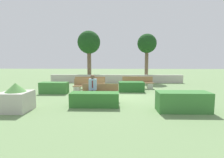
# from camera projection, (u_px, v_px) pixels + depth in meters

# --- Properties ---
(ground_plane) EXTENTS (60.00, 60.00, 0.00)m
(ground_plane) POSITION_uv_depth(u_px,v_px,m) (116.00, 95.00, 10.16)
(ground_plane) COLOR #6B8956
(perimeter_wall) EXTENTS (11.84, 0.30, 0.71)m
(perimeter_wall) POSITION_uv_depth(u_px,v_px,m) (116.00, 79.00, 15.71)
(perimeter_wall) COLOR #B7B2A8
(perimeter_wall) RESTS_ON ground_plane
(bench_front) EXTENTS (1.83, 0.48, 0.85)m
(bench_front) POSITION_uv_depth(u_px,v_px,m) (100.00, 95.00, 8.66)
(bench_front) COLOR #937047
(bench_front) RESTS_ON ground_plane
(bench_left_side) EXTENTS (2.18, 0.49, 0.85)m
(bench_left_side) POSITION_uv_depth(u_px,v_px,m) (138.00, 84.00, 12.50)
(bench_left_side) COLOR #937047
(bench_left_side) RESTS_ON ground_plane
(bench_right_side) EXTENTS (2.17, 0.49, 0.85)m
(bench_right_side) POSITION_uv_depth(u_px,v_px,m) (90.00, 84.00, 12.36)
(bench_right_side) COLOR #937047
(bench_right_side) RESTS_ON ground_plane
(bench_back) EXTENTS (1.91, 0.48, 0.85)m
(bench_back) POSITION_uv_depth(u_px,v_px,m) (89.00, 87.00, 10.96)
(bench_back) COLOR #937047
(bench_back) RESTS_ON ground_plane
(person_seated_man) EXTENTS (0.38, 0.64, 1.34)m
(person_seated_man) POSITION_uv_depth(u_px,v_px,m) (92.00, 87.00, 8.49)
(person_seated_man) COLOR slate
(person_seated_man) RESTS_ON ground_plane
(hedge_block_near_left) EXTENTS (1.69, 0.67, 0.69)m
(hedge_block_near_left) POSITION_uv_depth(u_px,v_px,m) (54.00, 88.00, 10.75)
(hedge_block_near_left) COLOR #3D7A38
(hedge_block_near_left) RESTS_ON ground_plane
(hedge_block_near_right) EXTENTS (2.04, 0.81, 0.80)m
(hedge_block_near_right) POSITION_uv_depth(u_px,v_px,m) (183.00, 102.00, 6.94)
(hedge_block_near_right) COLOR #3D7A38
(hedge_block_near_right) RESTS_ON ground_plane
(hedge_block_mid_left) EXTENTS (2.13, 0.71, 0.63)m
(hedge_block_mid_left) POSITION_uv_depth(u_px,v_px,m) (95.00, 99.00, 7.72)
(hedge_block_mid_left) COLOR #33702D
(hedge_block_mid_left) RESTS_ON ground_plane
(hedge_block_mid_right) EXTENTS (1.63, 0.88, 0.64)m
(hedge_block_mid_right) POSITION_uv_depth(u_px,v_px,m) (131.00, 87.00, 11.37)
(hedge_block_mid_right) COLOR #286028
(hedge_block_mid_right) RESTS_ON ground_plane
(planter_corner_left) EXTENTS (1.08, 1.08, 1.14)m
(planter_corner_left) POSITION_uv_depth(u_px,v_px,m) (16.00, 99.00, 7.01)
(planter_corner_left) COLOR #B7B2A8
(planter_corner_left) RESTS_ON ground_plane
(tree_leftmost) EXTENTS (2.23, 2.23, 4.89)m
(tree_leftmost) POSITION_uv_depth(u_px,v_px,m) (89.00, 43.00, 17.15)
(tree_leftmost) COLOR brown
(tree_leftmost) RESTS_ON ground_plane
(tree_center_left) EXTENTS (1.79, 1.79, 4.48)m
(tree_center_left) POSITION_uv_depth(u_px,v_px,m) (147.00, 45.00, 16.34)
(tree_center_left) COLOR brown
(tree_center_left) RESTS_ON ground_plane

